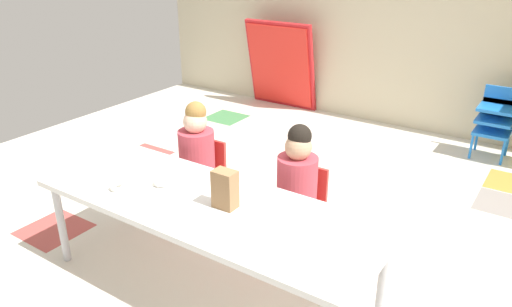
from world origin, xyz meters
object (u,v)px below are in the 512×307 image
at_px(seated_child_near_camera, 197,151).
at_px(paper_plate_near_edge, 118,190).
at_px(folded_activity_table, 281,65).
at_px(kid_chair_blue_stack, 495,118).
at_px(paper_plate_center_table, 155,179).
at_px(donut_powdered_on_plate, 118,187).
at_px(paper_bag_brown, 225,189).
at_px(donut_powdered_loose, 162,182).
at_px(craft_table, 206,209).
at_px(seated_child_middle_seat, 298,179).

height_order(seated_child_near_camera, paper_plate_near_edge, seated_child_near_camera).
bearing_deg(folded_activity_table, kid_chair_blue_stack, -4.30).
distance_m(folded_activity_table, paper_plate_center_table, 3.40).
distance_m(folded_activity_table, paper_plate_near_edge, 3.59).
bearing_deg(seated_child_near_camera, paper_plate_center_table, -76.69).
distance_m(paper_plate_center_table, donut_powdered_on_plate, 0.24).
bearing_deg(kid_chair_blue_stack, paper_plate_center_table, -115.92).
height_order(paper_bag_brown, donut_powdered_on_plate, paper_bag_brown).
distance_m(kid_chair_blue_stack, donut_powdered_loose, 3.38).
bearing_deg(craft_table, donut_powdered_loose, 177.17).
xyz_separation_m(seated_child_middle_seat, paper_bag_brown, (-0.13, -0.59, 0.15)).
relative_size(craft_table, paper_bag_brown, 9.45).
xyz_separation_m(seated_child_near_camera, donut_powdered_loose, (0.21, -0.58, 0.05)).
xyz_separation_m(seated_child_near_camera, donut_powdered_on_plate, (0.05, -0.78, 0.06)).
height_order(craft_table, paper_plate_near_edge, paper_plate_near_edge).
bearing_deg(craft_table, seated_child_middle_seat, 66.66).
height_order(kid_chair_blue_stack, paper_plate_near_edge, kid_chair_blue_stack).
height_order(folded_activity_table, donut_powdered_loose, folded_activity_table).
xyz_separation_m(paper_plate_near_edge, donut_powdered_on_plate, (0.00, 0.00, 0.02)).
relative_size(seated_child_near_camera, seated_child_middle_seat, 1.00).
bearing_deg(seated_child_middle_seat, folded_activity_table, 123.08).
bearing_deg(paper_plate_near_edge, donut_powdered_on_plate, 0.00).
relative_size(paper_plate_near_edge, donut_powdered_on_plate, 1.79).
xyz_separation_m(kid_chair_blue_stack, paper_plate_center_table, (-1.48, -3.05, 0.20)).
xyz_separation_m(kid_chair_blue_stack, paper_bag_brown, (-0.91, -3.07, 0.31)).
bearing_deg(seated_child_near_camera, folded_activity_table, 108.81).
bearing_deg(paper_bag_brown, donut_powdered_on_plate, -163.14).
height_order(seated_child_near_camera, donut_powdered_on_plate, seated_child_near_camera).
bearing_deg(kid_chair_blue_stack, seated_child_middle_seat, -107.42).
height_order(paper_bag_brown, paper_plate_near_edge, paper_bag_brown).
distance_m(seated_child_middle_seat, kid_chair_blue_stack, 2.61).
relative_size(kid_chair_blue_stack, paper_plate_near_edge, 3.78).
distance_m(seated_child_middle_seat, donut_powdered_loose, 0.85).
bearing_deg(paper_plate_near_edge, donut_powdered_loose, 50.50).
height_order(paper_plate_center_table, donut_powdered_loose, donut_powdered_loose).
bearing_deg(seated_child_middle_seat, seated_child_near_camera, 180.00).
bearing_deg(craft_table, paper_bag_brown, 7.10).
bearing_deg(seated_child_middle_seat, donut_powdered_on_plate, -134.94).
xyz_separation_m(craft_table, paper_plate_near_edge, (-0.52, -0.18, 0.05)).
bearing_deg(seated_child_middle_seat, paper_plate_near_edge, -134.94).
distance_m(paper_plate_near_edge, donut_powdered_loose, 0.26).
relative_size(craft_table, paper_plate_near_edge, 11.55).
relative_size(kid_chair_blue_stack, donut_powdered_on_plate, 6.77).
height_order(paper_plate_near_edge, donut_powdered_on_plate, donut_powdered_on_plate).
bearing_deg(paper_plate_center_table, paper_bag_brown, -2.88).
height_order(paper_bag_brown, paper_plate_center_table, paper_bag_brown).
xyz_separation_m(craft_table, paper_bag_brown, (0.13, 0.02, 0.15)).
bearing_deg(donut_powdered_loose, seated_child_middle_seat, 43.41).
relative_size(seated_child_near_camera, donut_powdered_on_plate, 9.13).
bearing_deg(donut_powdered_on_plate, paper_bag_brown, 16.86).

